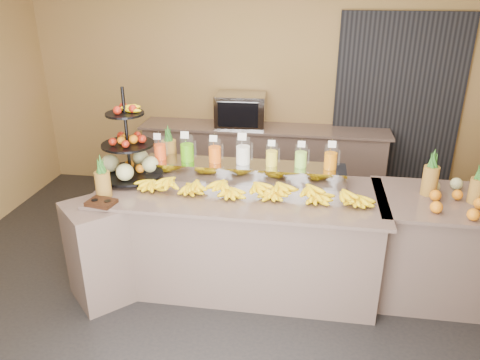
% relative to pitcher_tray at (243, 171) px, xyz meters
% --- Properties ---
extents(ground, '(6.00, 6.00, 0.00)m').
position_rel_pitcher_tray_xyz_m(ground, '(0.01, -0.58, -1.01)').
color(ground, black).
rests_on(ground, ground).
extents(room_envelope, '(6.04, 5.02, 2.82)m').
position_rel_pitcher_tray_xyz_m(room_envelope, '(0.20, 0.21, 0.87)').
color(room_envelope, olive).
rests_on(room_envelope, ground).
extents(buffet_counter, '(2.75, 1.25, 0.93)m').
position_rel_pitcher_tray_xyz_m(buffet_counter, '(-0.10, -0.32, -0.54)').
color(buffet_counter, gray).
rests_on(buffet_counter, ground).
extents(right_counter, '(1.08, 0.88, 0.93)m').
position_rel_pitcher_tray_xyz_m(right_counter, '(1.71, -0.18, -0.54)').
color(right_counter, gray).
rests_on(right_counter, ground).
extents(back_ledge, '(3.10, 0.55, 0.93)m').
position_rel_pitcher_tray_xyz_m(back_ledge, '(0.01, 1.67, -0.54)').
color(back_ledge, gray).
rests_on(back_ledge, ground).
extents(pitcher_tray, '(1.85, 0.30, 0.15)m').
position_rel_pitcher_tray_xyz_m(pitcher_tray, '(0.00, 0.00, 0.00)').
color(pitcher_tray, gray).
rests_on(pitcher_tray, buffet_counter).
extents(juice_pitcher_orange_a, '(0.11, 0.12, 0.28)m').
position_rel_pitcher_tray_xyz_m(juice_pitcher_orange_a, '(-0.78, -0.00, 0.17)').
color(juice_pitcher_orange_a, silver).
rests_on(juice_pitcher_orange_a, pitcher_tray).
extents(juice_pitcher_green, '(0.13, 0.13, 0.31)m').
position_rel_pitcher_tray_xyz_m(juice_pitcher_green, '(-0.52, -0.00, 0.18)').
color(juice_pitcher_green, silver).
rests_on(juice_pitcher_green, pitcher_tray).
extents(juice_pitcher_orange_b, '(0.12, 0.12, 0.28)m').
position_rel_pitcher_tray_xyz_m(juice_pitcher_orange_b, '(-0.26, -0.00, 0.17)').
color(juice_pitcher_orange_b, silver).
rests_on(juice_pitcher_orange_b, pitcher_tray).
extents(juice_pitcher_milk, '(0.13, 0.14, 0.32)m').
position_rel_pitcher_tray_xyz_m(juice_pitcher_milk, '(-0.00, -0.00, 0.18)').
color(juice_pitcher_milk, silver).
rests_on(juice_pitcher_milk, pitcher_tray).
extents(juice_pitcher_lemon, '(0.11, 0.11, 0.26)m').
position_rel_pitcher_tray_xyz_m(juice_pitcher_lemon, '(0.26, -0.00, 0.16)').
color(juice_pitcher_lemon, silver).
rests_on(juice_pitcher_lemon, pitcher_tray).
extents(juice_pitcher_lime, '(0.11, 0.12, 0.27)m').
position_rel_pitcher_tray_xyz_m(juice_pitcher_lime, '(0.52, -0.00, 0.17)').
color(juice_pitcher_lime, silver).
rests_on(juice_pitcher_lime, pitcher_tray).
extents(juice_pitcher_orange_c, '(0.12, 0.12, 0.29)m').
position_rel_pitcher_tray_xyz_m(juice_pitcher_orange_c, '(0.78, -0.00, 0.17)').
color(juice_pitcher_orange_c, silver).
rests_on(juice_pitcher_orange_c, pitcher_tray).
extents(banana_heap, '(2.04, 0.18, 0.17)m').
position_rel_pitcher_tray_xyz_m(banana_heap, '(0.13, -0.35, 0.01)').
color(banana_heap, yellow).
rests_on(banana_heap, buffet_counter).
extents(fruit_stand, '(0.70, 0.70, 0.85)m').
position_rel_pitcher_tray_xyz_m(fruit_stand, '(-0.99, -0.14, 0.14)').
color(fruit_stand, black).
rests_on(fruit_stand, buffet_counter).
extents(condiment_caddy, '(0.25, 0.21, 0.03)m').
position_rel_pitcher_tray_xyz_m(condiment_caddy, '(-1.07, -0.71, -0.06)').
color(condiment_caddy, black).
rests_on(condiment_caddy, buffet_counter).
extents(pineapple_left_a, '(0.13, 0.13, 0.38)m').
position_rel_pitcher_tray_xyz_m(pineapple_left_a, '(-1.11, -0.55, 0.06)').
color(pineapple_left_a, brown).
rests_on(pineapple_left_a, buffet_counter).
extents(pineapple_left_b, '(0.14, 0.14, 0.42)m').
position_rel_pitcher_tray_xyz_m(pineapple_left_b, '(-0.76, 0.21, 0.09)').
color(pineapple_left_b, brown).
rests_on(pineapple_left_b, buffet_counter).
extents(right_fruit_pile, '(0.48, 0.46, 0.25)m').
position_rel_pitcher_tray_xyz_m(right_fruit_pile, '(1.77, -0.25, 0.01)').
color(right_fruit_pile, brown).
rests_on(right_fruit_pile, right_counter).
extents(oven_warmer, '(0.63, 0.45, 0.41)m').
position_rel_pitcher_tray_xyz_m(oven_warmer, '(-0.28, 1.67, 0.13)').
color(oven_warmer, gray).
rests_on(oven_warmer, back_ledge).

